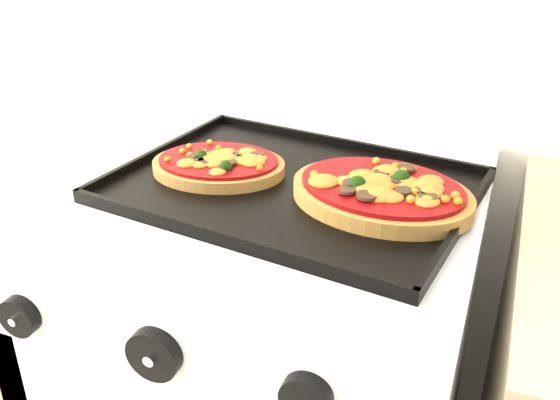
% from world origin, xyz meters
% --- Properties ---
extents(control_panel, '(0.60, 0.02, 0.09)m').
position_xyz_m(control_panel, '(-0.05, 1.39, 0.85)').
color(control_panel, white).
rests_on(control_panel, stove).
extents(knob_left, '(0.05, 0.02, 0.05)m').
position_xyz_m(knob_left, '(-0.24, 1.37, 0.85)').
color(knob_left, black).
rests_on(knob_left, control_panel).
extents(knob_center, '(0.06, 0.02, 0.06)m').
position_xyz_m(knob_center, '(-0.06, 1.37, 0.85)').
color(knob_center, black).
rests_on(knob_center, control_panel).
extents(knob_right, '(0.05, 0.02, 0.05)m').
position_xyz_m(knob_right, '(0.12, 1.37, 0.85)').
color(knob_right, black).
rests_on(knob_right, control_panel).
extents(baking_tray, '(0.55, 0.44, 0.02)m').
position_xyz_m(baking_tray, '(-0.02, 1.70, 0.92)').
color(baking_tray, black).
rests_on(baking_tray, stove).
extents(pizza_left, '(0.23, 0.19, 0.03)m').
position_xyz_m(pizza_left, '(-0.14, 1.70, 0.93)').
color(pizza_left, '#A47638').
rests_on(pizza_left, baking_tray).
extents(pizza_right, '(0.28, 0.24, 0.04)m').
position_xyz_m(pizza_right, '(0.11, 1.69, 0.94)').
color(pizza_right, '#A47638').
rests_on(pizza_right, baking_tray).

